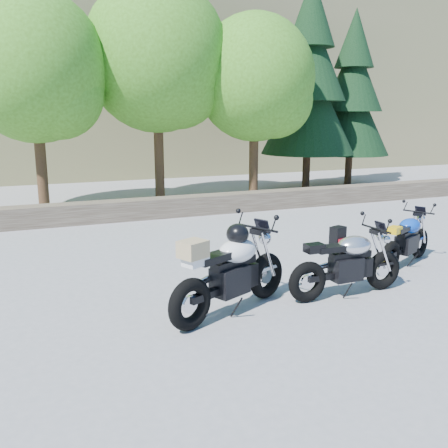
% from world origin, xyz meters
% --- Properties ---
extents(ground, '(90.00, 90.00, 0.00)m').
position_xyz_m(ground, '(0.00, 0.00, 0.00)').
color(ground, gray).
rests_on(ground, ground).
extents(stone_wall, '(22.00, 0.55, 0.50)m').
position_xyz_m(stone_wall, '(0.00, 5.50, 0.25)').
color(stone_wall, '#463A2E').
rests_on(stone_wall, ground).
extents(hillside, '(80.00, 30.00, 15.00)m').
position_xyz_m(hillside, '(3.00, 28.00, 7.50)').
color(hillside, olive).
rests_on(hillside, ground).
extents(tree_decid_left, '(3.67, 3.67, 5.62)m').
position_xyz_m(tree_decid_left, '(-2.39, 7.14, 3.63)').
color(tree_decid_left, '#382314').
rests_on(tree_decid_left, ground).
extents(tree_decid_mid, '(4.08, 4.08, 6.24)m').
position_xyz_m(tree_decid_mid, '(0.91, 7.54, 4.04)').
color(tree_decid_mid, '#382314').
rests_on(tree_decid_mid, ground).
extents(tree_decid_right, '(3.54, 3.54, 5.41)m').
position_xyz_m(tree_decid_right, '(3.71, 6.94, 3.50)').
color(tree_decid_right, '#382314').
rests_on(tree_decid_right, ground).
extents(conifer_near, '(3.17, 3.17, 7.06)m').
position_xyz_m(conifer_near, '(6.20, 8.20, 3.68)').
color(conifer_near, '#382314').
rests_on(conifer_near, ground).
extents(conifer_far, '(2.82, 2.82, 6.27)m').
position_xyz_m(conifer_far, '(8.40, 8.80, 3.27)').
color(conifer_far, '#382314').
rests_on(conifer_far, ground).
extents(silver_bike, '(1.95, 0.62, 0.98)m').
position_xyz_m(silver_bike, '(1.33, -1.04, 0.48)').
color(silver_bike, black).
rests_on(silver_bike, ground).
extents(white_bike, '(2.04, 1.09, 1.21)m').
position_xyz_m(white_bike, '(-0.52, -1.01, 0.59)').
color(white_bike, black).
rests_on(white_bike, ground).
extents(blue_bike, '(1.68, 0.91, 0.90)m').
position_xyz_m(blue_bike, '(3.20, -0.15, 0.44)').
color(blue_bike, black).
rests_on(blue_bike, ground).
extents(backpack, '(0.34, 0.32, 0.40)m').
position_xyz_m(backpack, '(2.83, 1.36, 0.19)').
color(backpack, black).
rests_on(backpack, ground).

